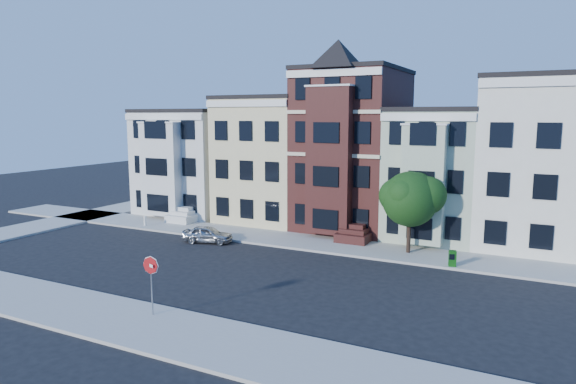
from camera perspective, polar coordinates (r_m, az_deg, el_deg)
The scene contains 14 objects.
ground at distance 28.40m, azimuth -2.99°, elevation -9.44°, with size 120.00×120.00×0.00m, color black.
far_sidewalk at distance 35.27m, azimuth 3.52°, elevation -5.75°, with size 60.00×4.00×0.15m, color #9E9B93.
near_sidewalk at distance 22.24m, azimuth -13.64°, elevation -14.67°, with size 60.00×4.00×0.15m, color #9E9B93.
cross_sidewalk at distance 43.40m, azimuth -29.15°, elevation -4.12°, with size 4.00×60.00×0.15m, color #9E9B93.
house_white at distance 47.62m, azimuth -10.04°, elevation 3.24°, with size 8.00×9.00×9.00m, color silver.
house_yellow at distance 43.27m, azimuth -1.53°, elevation 3.52°, with size 7.00×9.00×10.00m, color beige.
house_brown at distance 40.34m, azimuth 7.27°, elevation 4.52°, with size 7.00×9.00×12.00m, color #371512.
house_green at distance 38.79m, azimuth 16.31°, elevation 1.87°, with size 6.00×9.00×9.00m, color #A5B598.
house_cream at distance 38.05m, azimuth 26.79°, elevation 2.69°, with size 8.00×9.00×11.00m, color silver.
street_tree at distance 32.94m, azimuth 13.38°, elevation -1.18°, with size 5.49×5.49×6.38m, color #1F4519, non-canonical shape.
parked_car at distance 36.11m, azimuth -8.93°, elevation -4.66°, with size 1.39×3.46×1.18m, color #A1A4A8.
newspaper_box at distance 31.19m, azimuth 17.80°, elevation -7.04°, with size 0.41×0.37×0.92m, color #125512.
fire_hydrant at distance 42.03m, azimuth -15.59°, elevation -3.20°, with size 0.22×0.22×0.62m, color silver.
stop_sign at distance 23.23m, azimuth -14.92°, elevation -9.62°, with size 0.81×0.11×2.96m, color #A21315, non-canonical shape.
Camera 1 is at (13.50, -23.42, 8.73)m, focal length 32.00 mm.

